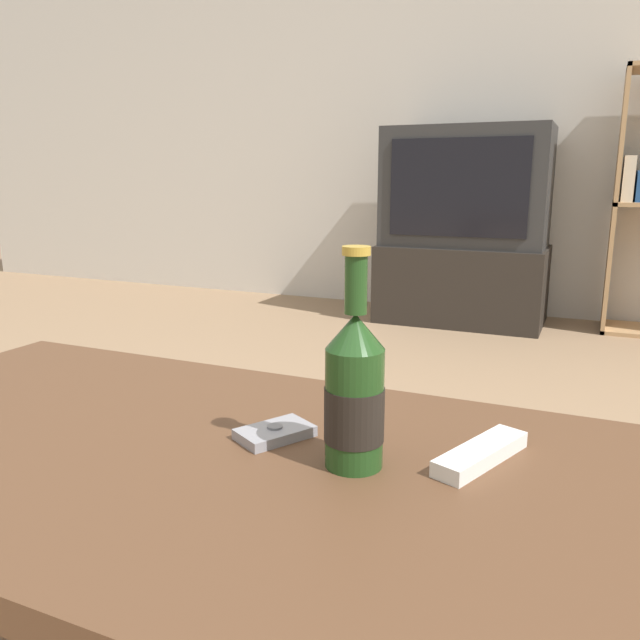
{
  "coord_description": "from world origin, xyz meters",
  "views": [
    {
      "loc": [
        0.47,
        -0.62,
        0.75
      ],
      "look_at": [
        0.05,
        0.33,
        0.52
      ],
      "focal_mm": 35.0,
      "sensor_mm": 36.0,
      "label": 1
    }
  ],
  "objects": [
    {
      "name": "coffee_table",
      "position": [
        0.0,
        0.0,
        0.36
      ],
      "size": [
        1.17,
        0.63,
        0.42
      ],
      "color": "brown",
      "rests_on": "ground_plane"
    },
    {
      "name": "remote_control",
      "position": [
        0.37,
        0.1,
        0.43
      ],
      "size": [
        0.09,
        0.16,
        0.02
      ],
      "rotation": [
        0.0,
        0.0,
        -0.37
      ],
      "color": "white",
      "rests_on": "coffee_table"
    },
    {
      "name": "tv_stand",
      "position": [
        -0.17,
        2.7,
        0.2
      ],
      "size": [
        0.85,
        0.5,
        0.41
      ],
      "color": "#28231E",
      "rests_on": "ground_plane"
    },
    {
      "name": "television",
      "position": [
        -0.17,
        2.7,
        0.71
      ],
      "size": [
        0.82,
        0.45,
        0.6
      ],
      "color": "#2D2D2D",
      "rests_on": "tv_stand"
    },
    {
      "name": "cell_phone",
      "position": [
        0.1,
        0.07,
        0.42
      ],
      "size": [
        0.1,
        0.11,
        0.02
      ],
      "rotation": [
        0.0,
        0.0,
        -0.52
      ],
      "color": "gray",
      "rests_on": "coffee_table"
    },
    {
      "name": "back_wall",
      "position": [
        0.0,
        3.02,
        1.3
      ],
      "size": [
        8.0,
        0.05,
        2.6
      ],
      "color": "beige",
      "rests_on": "ground_plane"
    },
    {
      "name": "beer_bottle",
      "position": [
        0.23,
        0.03,
        0.51
      ],
      "size": [
        0.07,
        0.07,
        0.26
      ],
      "color": "#1E4219",
      "rests_on": "coffee_table"
    }
  ]
}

